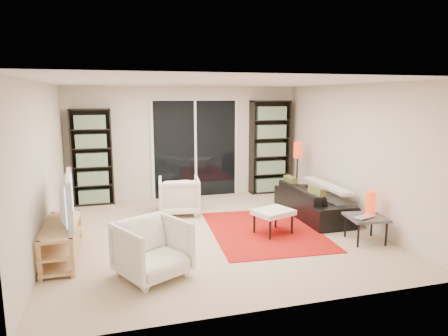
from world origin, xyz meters
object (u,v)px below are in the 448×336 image
at_px(bookshelf_left, 92,157).
at_px(floor_lamp, 298,156).
at_px(armchair_back, 179,195).
at_px(sofa, 313,201).
at_px(ottoman, 273,213).
at_px(tv_stand, 62,241).
at_px(bookshelf_right, 270,147).
at_px(armchair_front, 152,249).
at_px(side_table, 366,219).

xyz_separation_m(bookshelf_left, floor_lamp, (4.12, -0.86, -0.03)).
bearing_deg(armchair_back, sofa, 167.28).
bearing_deg(bookshelf_left, armchair_back, -35.56).
bearing_deg(sofa, floor_lamp, -9.77).
bearing_deg(ottoman, floor_lamp, 54.69).
distance_m(bookshelf_left, tv_stand, 2.96).
bearing_deg(armchair_back, bookshelf_right, -147.06).
distance_m(tv_stand, armchair_front, 1.42).
height_order(bookshelf_left, armchair_front, bookshelf_left).
distance_m(armchair_back, ottoman, 2.00).
bearing_deg(ottoman, armchair_back, 129.31).
bearing_deg(bookshelf_right, side_table, -86.39).
bearing_deg(bookshelf_right, ottoman, -110.68).
relative_size(ottoman, side_table, 1.15).
bearing_deg(bookshelf_left, bookshelf_right, -0.00).
distance_m(bookshelf_right, tv_stand, 5.11).
bearing_deg(bookshelf_left, sofa, -26.43).
bearing_deg(side_table, bookshelf_left, 140.32).
relative_size(sofa, side_table, 3.10).
distance_m(bookshelf_right, side_table, 3.45).
relative_size(sofa, ottoman, 2.69).
bearing_deg(armchair_back, floor_lamp, -167.44).
height_order(bookshelf_right, tv_stand, bookshelf_right).
height_order(sofa, armchair_front, armchair_front).
relative_size(bookshelf_right, sofa, 1.10).
xyz_separation_m(bookshelf_right, sofa, (0.08, -1.95, -0.77)).
height_order(tv_stand, side_table, tv_stand).
height_order(bookshelf_right, sofa, bookshelf_right).
relative_size(bookshelf_right, ottoman, 2.96).
xyz_separation_m(tv_stand, armchair_back, (1.88, 1.73, 0.08)).
height_order(tv_stand, ottoman, tv_stand).
relative_size(sofa, armchair_back, 2.51).
xyz_separation_m(sofa, ottoman, (-1.09, -0.72, 0.07)).
bearing_deg(side_table, armchair_back, 137.94).
height_order(bookshelf_left, ottoman, bookshelf_left).
distance_m(armchair_back, floor_lamp, 2.63).
bearing_deg(ottoman, bookshelf_right, 69.32).
bearing_deg(bookshelf_right, bookshelf_left, 180.00).
bearing_deg(armchair_front, sofa, 1.92).
relative_size(bookshelf_right, floor_lamp, 1.66).
distance_m(ottoman, floor_lamp, 2.30).
height_order(sofa, side_table, sofa).
height_order(bookshelf_left, floor_lamp, bookshelf_left).
relative_size(bookshelf_left, tv_stand, 1.46).
distance_m(sofa, ottoman, 1.31).
bearing_deg(bookshelf_left, armchair_front, -77.54).
xyz_separation_m(bookshelf_left, sofa, (3.93, -1.95, -0.70)).
bearing_deg(bookshelf_right, armchair_back, -153.71).
relative_size(armchair_back, armchair_front, 0.98).
distance_m(bookshelf_left, sofa, 4.44).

